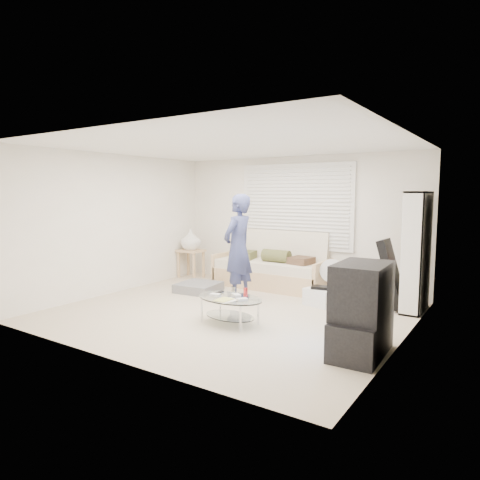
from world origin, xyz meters
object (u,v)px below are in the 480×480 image
Objects in this scene: futon_sofa at (272,269)px; tv_unit at (361,311)px; bookshelf at (416,252)px; coffee_table at (230,302)px.

tv_unit is at bearing -44.69° from futon_sofa.
bookshelf reaches higher than tv_unit.
coffee_table is (0.65, -2.36, -0.05)m from futon_sofa.
tv_unit is 1.88m from coffee_table.
bookshelf is at bearing 86.78° from tv_unit.
bookshelf is 2.96m from coffee_table.
futon_sofa is 3.54m from tv_unit.
futon_sofa reaches higher than tv_unit.
futon_sofa is 2.45m from coffee_table.
tv_unit is (-0.13, -2.23, -0.41)m from bookshelf.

